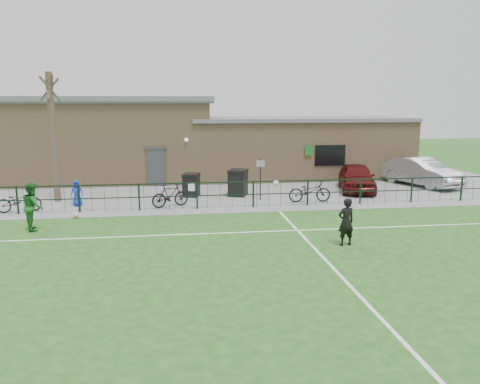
{
  "coord_description": "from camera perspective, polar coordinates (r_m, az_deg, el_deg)",
  "views": [
    {
      "loc": [
        -2.31,
        -12.19,
        4.63
      ],
      "look_at": [
        0.0,
        5.0,
        1.3
      ],
      "focal_mm": 35.0,
      "sensor_mm": 36.0,
      "label": 1
    }
  ],
  "objects": [
    {
      "name": "bare_tree",
      "position": [
        23.45,
        -21.81,
        6.11
      ],
      "size": [
        0.3,
        0.3,
        6.0
      ],
      "primitive_type": "cylinder",
      "color": "#46382A",
      "rests_on": "ground"
    },
    {
      "name": "bicycle_e",
      "position": [
        22.14,
        8.49,
        0.1
      ],
      "size": [
        2.0,
        0.76,
        1.04
      ],
      "primitive_type": "imported",
      "rotation": [
        0.0,
        0.0,
        1.54
      ],
      "color": "black",
      "rests_on": "paving_strip"
    },
    {
      "name": "wheelie_bin_left",
      "position": [
        23.36,
        -5.95,
        0.76
      ],
      "size": [
        0.91,
        0.97,
        1.06
      ],
      "primitive_type": "cube",
      "rotation": [
        0.0,
        0.0,
        -0.3
      ],
      "color": "black",
      "rests_on": "paving_strip"
    },
    {
      "name": "bicycle_c",
      "position": [
        22.04,
        -25.37,
        -1.01
      ],
      "size": [
        1.9,
        1.01,
        0.95
      ],
      "primitive_type": "imported",
      "rotation": [
        0.0,
        0.0,
        1.79
      ],
      "color": "black",
      "rests_on": "paving_strip"
    },
    {
      "name": "ball_ground",
      "position": [
        20.16,
        -19.38,
        -2.68
      ],
      "size": [
        0.25,
        0.25,
        0.25
      ],
      "primitive_type": "sphere",
      "color": "silver",
      "rests_on": "ground"
    },
    {
      "name": "perimeter_fence",
      "position": [
        20.71,
        -1.1,
        -0.35
      ],
      "size": [
        28.0,
        0.1,
        1.2
      ],
      "primitive_type": "cube",
      "color": "black",
      "rests_on": "ground"
    },
    {
      "name": "spectator_child",
      "position": [
        22.31,
        -19.26,
        -0.14
      ],
      "size": [
        0.59,
        0.4,
        1.17
      ],
      "primitive_type": "imported",
      "rotation": [
        0.0,
        0.0,
        0.05
      ],
      "color": "#1534C6",
      "rests_on": "paving_strip"
    },
    {
      "name": "outfield_player",
      "position": [
        18.77,
        -23.93,
        -1.61
      ],
      "size": [
        0.91,
        1.03,
        1.76
      ],
      "primitive_type": "imported",
      "rotation": [
        0.0,
        0.0,
        1.91
      ],
      "color": "#1B6021",
      "rests_on": "ground"
    },
    {
      "name": "ground",
      "position": [
        13.24,
        2.92,
        -9.62
      ],
      "size": [
        90.0,
        90.0,
        0.0
      ],
      "primitive_type": "plane",
      "color": "#1F5017",
      "rests_on": "ground"
    },
    {
      "name": "clubhouse",
      "position": [
        28.82,
        -4.81,
        6.04
      ],
      "size": [
        24.25,
        5.4,
        4.96
      ],
      "color": "#A5845C",
      "rests_on": "ground"
    },
    {
      "name": "pitch_line_mid",
      "position": [
        16.99,
        0.45,
        -4.93
      ],
      "size": [
        28.0,
        0.1,
        0.01
      ],
      "primitive_type": "cube",
      "color": "white",
      "rests_on": "ground"
    },
    {
      "name": "bicycle_d",
      "position": [
        21.11,
        -8.51,
        -0.43
      ],
      "size": [
        1.78,
        1.1,
        1.04
      ],
      "primitive_type": "imported",
      "rotation": [
        0.0,
        0.0,
        1.96
      ],
      "color": "black",
      "rests_on": "paving_strip"
    },
    {
      "name": "wheelie_bin_right",
      "position": [
        23.38,
        -0.25,
        1.04
      ],
      "size": [
        1.11,
        1.17,
        1.24
      ],
      "primitive_type": "cube",
      "rotation": [
        0.0,
        0.0,
        -0.38
      ],
      "color": "black",
      "rests_on": "paving_strip"
    },
    {
      "name": "paving_strip",
      "position": [
        26.2,
        -2.47,
        0.7
      ],
      "size": [
        34.0,
        13.0,
        0.02
      ],
      "primitive_type": "cube",
      "color": "gray",
      "rests_on": "ground"
    },
    {
      "name": "goalkeeper_kick",
      "position": [
        15.75,
        12.51,
        -3.41
      ],
      "size": [
        2.08,
        3.65,
        1.66
      ],
      "color": "black",
      "rests_on": "ground"
    },
    {
      "name": "pitch_line_touch",
      "position": [
        20.64,
        -1.03,
        -2.08
      ],
      "size": [
        28.0,
        0.1,
        0.01
      ],
      "primitive_type": "cube",
      "color": "white",
      "rests_on": "ground"
    },
    {
      "name": "car_silver",
      "position": [
        28.13,
        21.19,
        2.31
      ],
      "size": [
        3.14,
        5.03,
        1.56
      ],
      "primitive_type": "imported",
      "rotation": [
        0.0,
        0.0,
        0.34
      ],
      "color": "#939599",
      "rests_on": "paving_strip"
    },
    {
      "name": "car_maroon",
      "position": [
        25.44,
        14.03,
        1.75
      ],
      "size": [
        2.73,
        4.51,
        1.44
      ],
      "primitive_type": "imported",
      "rotation": [
        0.0,
        0.0,
        -0.26
      ],
      "color": "#4D0E0D",
      "rests_on": "paving_strip"
    },
    {
      "name": "pitch_line_perp",
      "position": [
        13.73,
        11.26,
        -9.04
      ],
      "size": [
        0.1,
        16.0,
        0.01
      ],
      "primitive_type": "cube",
      "color": "white",
      "rests_on": "ground"
    },
    {
      "name": "sign_post",
      "position": [
        22.35,
        2.5,
        1.56
      ],
      "size": [
        0.08,
        0.08,
        2.0
      ],
      "primitive_type": "cylinder",
      "rotation": [
        0.0,
        0.0,
        -0.43
      ],
      "color": "black",
      "rests_on": "paving_strip"
    }
  ]
}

